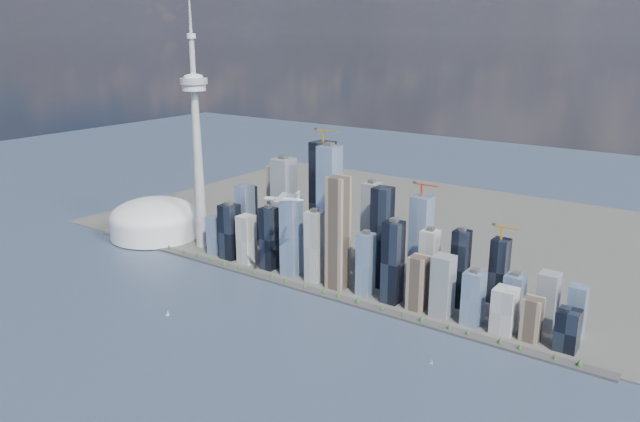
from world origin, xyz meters
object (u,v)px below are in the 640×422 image
Objects in this scene: needle_tower at (197,140)px; dome_stadium at (155,220)px; airplane at (283,199)px; sailboat_east at (432,362)px; sailboat_west at (168,314)px.

dome_stadium is at bearing -175.91° from needle_tower.
airplane is at bearing -11.50° from dome_stadium.
sailboat_east is (764.90, -158.07, -36.68)m from dome_stadium.
sailboat_east is at bearing -15.05° from needle_tower.
dome_stadium is 20.43× the size of sailboat_west.
airplane reaches higher than sailboat_east.
sailboat_west is (200.91, -276.68, -232.70)m from needle_tower.
airplane is at bearing -18.20° from needle_tower.
airplane reaches higher than dome_stadium.
dome_stadium is at bearing 125.80° from sailboat_west.
sailboat_west is (-106.17, -175.72, -174.95)m from airplane.
needle_tower reaches higher than sailboat_east.
airplane is at bearing 42.70° from sailboat_west.
sailboat_east is at bearing -36.42° from airplane.
airplane is (447.08, -90.96, 138.65)m from dome_stadium.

